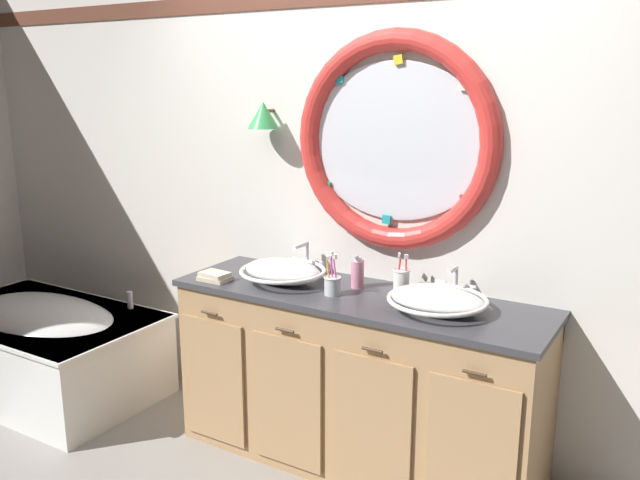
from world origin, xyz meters
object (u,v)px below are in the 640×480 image
object	(u,v)px
bathtub	(44,344)
soap_dispenser	(357,273)
sink_basin_right	(437,300)
folded_hand_towel	(215,276)
toothbrush_holder_right	(401,279)
sink_basin_left	(283,271)
toothbrush_holder_left	(333,284)

from	to	relation	value
bathtub	soap_dispenser	size ratio (longest dim) A/B	8.71
bathtub	soap_dispenser	world-z (taller)	soap_dispenser
sink_basin_right	folded_hand_towel	world-z (taller)	sink_basin_right
bathtub	sink_basin_right	bearing A→B (deg)	6.22
bathtub	toothbrush_holder_right	bearing A→B (deg)	11.81
soap_dispenser	folded_hand_towel	bearing A→B (deg)	-157.95
sink_basin_right	soap_dispenser	world-z (taller)	soap_dispenser
toothbrush_holder_right	soap_dispenser	bearing A→B (deg)	-162.18
bathtub	sink_basin_left	bearing A→B (deg)	9.37
bathtub	toothbrush_holder_right	distance (m)	2.34
sink_basin_left	soap_dispenser	xyz separation A→B (m)	(0.37, 0.12, 0.01)
sink_basin_left	bathtub	bearing A→B (deg)	-170.63
bathtub	sink_basin_left	distance (m)	1.77
toothbrush_holder_left	toothbrush_holder_right	xyz separation A→B (m)	(0.26, 0.24, 0.00)
toothbrush_holder_right	toothbrush_holder_left	bearing A→B (deg)	-137.48
sink_basin_left	toothbrush_holder_left	bearing A→B (deg)	-7.71
sink_basin_right	toothbrush_holder_right	world-z (taller)	toothbrush_holder_right
folded_hand_towel	bathtub	bearing A→B (deg)	-174.97
bathtub	toothbrush_holder_right	world-z (taller)	toothbrush_holder_right
toothbrush_holder_left	soap_dispenser	size ratio (longest dim) A/B	1.27
toothbrush_holder_right	sink_basin_left	bearing A→B (deg)	-161.56
toothbrush_holder_left	folded_hand_towel	bearing A→B (deg)	-170.20
toothbrush_holder_left	soap_dispenser	xyz separation A→B (m)	(0.05, 0.17, 0.02)
bathtub	toothbrush_holder_left	size ratio (longest dim) A/B	6.87
toothbrush_holder_left	toothbrush_holder_right	size ratio (longest dim) A/B	1.12
toothbrush_holder_right	folded_hand_towel	distance (m)	0.96
bathtub	sink_basin_left	size ratio (longest dim) A/B	3.26
soap_dispenser	folded_hand_towel	xyz separation A→B (m)	(-0.69, -0.28, -0.05)
soap_dispenser	folded_hand_towel	size ratio (longest dim) A/B	1.04
bathtub	sink_basin_right	world-z (taller)	sink_basin_right
sink_basin_right	folded_hand_towel	size ratio (longest dim) A/B	2.85
bathtub	folded_hand_towel	bearing A→B (deg)	5.03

